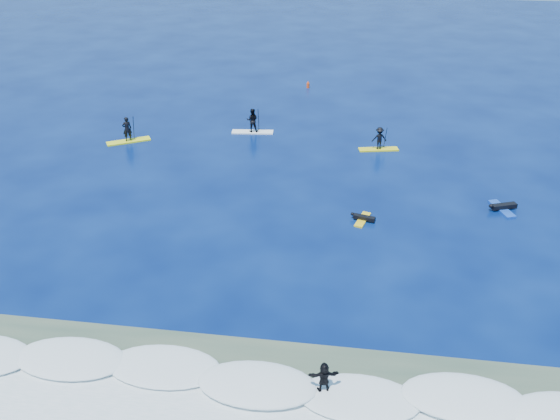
# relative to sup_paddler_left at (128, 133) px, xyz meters

# --- Properties ---
(ground) EXTENTS (160.00, 160.00, 0.00)m
(ground) POSITION_rel_sup_paddler_left_xyz_m (13.22, -13.56, -0.72)
(ground) COLOR #031040
(ground) RESTS_ON ground
(breaking_wave) EXTENTS (40.00, 6.00, 0.30)m
(breaking_wave) POSITION_rel_sup_paddler_left_xyz_m (13.22, -23.56, -0.72)
(breaking_wave) COLOR white
(breaking_wave) RESTS_ON ground
(sup_paddler_left) EXTENTS (3.23, 2.38, 2.30)m
(sup_paddler_left) POSITION_rel_sup_paddler_left_xyz_m (0.00, 0.00, 0.00)
(sup_paddler_left) COLOR yellow
(sup_paddler_left) RESTS_ON ground
(sup_paddler_center) EXTENTS (3.31, 1.14, 2.27)m
(sup_paddler_center) POSITION_rel_sup_paddler_left_xyz_m (8.99, 3.23, 0.13)
(sup_paddler_center) COLOR white
(sup_paddler_center) RESTS_ON ground
(sup_paddler_right) EXTENTS (3.00, 1.32, 2.04)m
(sup_paddler_right) POSITION_rel_sup_paddler_left_xyz_m (18.84, 1.12, 0.08)
(sup_paddler_right) COLOR yellow
(sup_paddler_right) RESTS_ON ground
(prone_paddler_near) EXTENTS (1.48, 1.94, 0.39)m
(prone_paddler_near) POSITION_rel_sup_paddler_left_xyz_m (17.99, -9.73, -0.58)
(prone_paddler_near) COLOR yellow
(prone_paddler_near) RESTS_ON ground
(prone_paddler_far) EXTENTS (1.76, 2.34, 0.48)m
(prone_paddler_far) POSITION_rel_sup_paddler_left_xyz_m (26.33, -7.15, -0.56)
(prone_paddler_far) COLOR #1642A9
(prone_paddler_far) RESTS_ON ground
(wave_surfer) EXTENTS (2.03, 1.01, 1.42)m
(wave_surfer) POSITION_rel_sup_paddler_left_xyz_m (16.83, -23.95, 0.09)
(wave_surfer) COLOR white
(wave_surfer) RESTS_ON breaking_wave
(marker_buoy) EXTENTS (0.30, 0.30, 0.71)m
(marker_buoy) POSITION_rel_sup_paddler_left_xyz_m (12.11, 15.40, -0.41)
(marker_buoy) COLOR #EF4415
(marker_buoy) RESTS_ON ground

